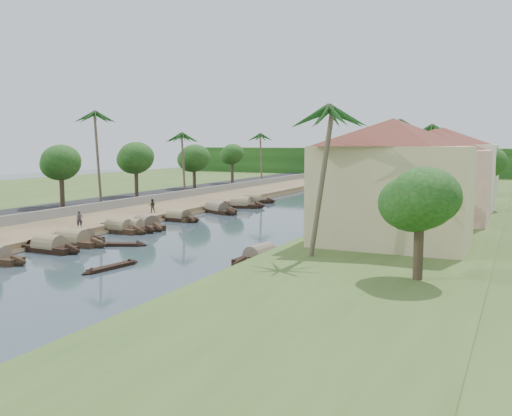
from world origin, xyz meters
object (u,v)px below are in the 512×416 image
at_px(building_near, 392,181).
at_px(person_near, 80,220).
at_px(sampan_1, 49,247).
at_px(bridge, 375,179).

height_order(building_near, person_near, building_near).
bearing_deg(person_near, sampan_1, -109.63).
bearing_deg(person_near, bridge, 36.74).
distance_m(bridge, sampan_1, 83.76).
relative_size(building_near, person_near, 8.45).
xyz_separation_m(building_near, sampan_1, (-27.66, -9.30, -5.97)).
bearing_deg(building_near, sampan_1, -161.41).
relative_size(building_near, sampan_1, 2.01).
bearing_deg(sampan_1, person_near, 115.54).
bearing_deg(bridge, person_near, -99.13).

